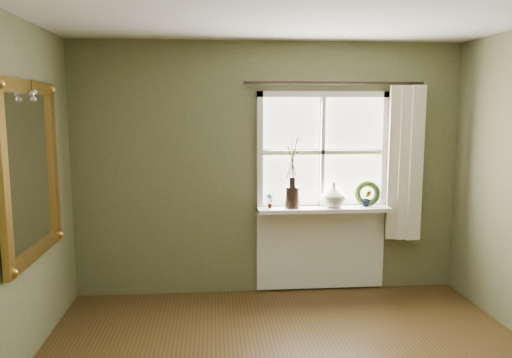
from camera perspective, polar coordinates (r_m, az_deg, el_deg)
The scene contains 12 objects.
wall_back at distance 5.20m, azimuth 1.46°, elevation 1.14°, with size 4.00×0.10×2.60m, color #636543.
window_frame at distance 5.20m, azimuth 7.60°, elevation 3.07°, with size 1.36×0.06×1.24m.
window_sill at distance 5.18m, azimuth 7.74°, elevation -3.44°, with size 1.36×0.26×0.04m, color white.
window_apron at distance 5.39m, azimuth 7.39°, elevation -7.79°, with size 1.36×0.04×0.88m, color white.
dark_jug at distance 5.10m, azimuth 4.16°, elevation -2.11°, with size 0.15×0.15×0.22m, color black.
cream_vase at distance 5.18m, azimuth 8.83°, elevation -1.80°, with size 0.25×0.25×0.26m, color beige.
wreath at distance 5.32m, azimuth 12.59°, elevation -1.93°, with size 0.27×0.27×0.06m, color #2E401C.
potted_plant_left at distance 5.07m, azimuth 1.57°, elevation -2.51°, with size 0.08×0.05×0.15m, color #2E401C.
potted_plant_right at distance 5.28m, azimuth 12.56°, elevation -2.16°, with size 0.10×0.08×0.17m, color #2E401C.
curtain at distance 5.37m, azimuth 16.59°, elevation 1.72°, with size 0.36×0.12×1.59m, color silver.
curtain_rod at distance 5.16m, azimuth 8.99°, elevation 10.78°, with size 0.03×0.03×1.84m, color black.
gilt_mirror at distance 4.16m, azimuth -24.36°, elevation 0.90°, with size 0.10×1.14×1.36m.
Camera 1 is at (-0.58, -2.83, 1.92)m, focal length 35.00 mm.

